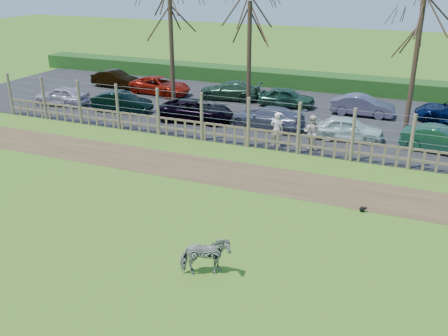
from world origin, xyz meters
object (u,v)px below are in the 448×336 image
at_px(zebra, 205,257).
at_px(visitor_b, 312,132).
at_px(tree_left, 170,16).
at_px(car_8, 160,86).
at_px(car_2, 196,111).
at_px(car_9, 230,90).
at_px(tree_mid, 250,31).
at_px(visitor_a, 277,130).
at_px(car_11, 363,106).
at_px(car_0, 62,96).
at_px(car_7, 115,79).
at_px(car_1, 122,102).
at_px(car_3, 267,118).
at_px(car_5, 441,140).
at_px(car_10, 287,97).
at_px(crow, 362,209).
at_px(car_4, 348,128).

xyz_separation_m(zebra, visitor_b, (0.36, 11.52, 0.30)).
relative_size(tree_left, car_8, 1.82).
bearing_deg(car_2, car_9, -6.84).
distance_m(tree_mid, visitor_a, 7.20).
bearing_deg(car_11, tree_mid, 110.23).
distance_m(visitor_b, car_0, 16.73).
bearing_deg(car_7, visitor_a, -113.63).
bearing_deg(visitor_a, car_2, -26.29).
distance_m(tree_mid, car_0, 12.66).
height_order(car_1, car_3, same).
bearing_deg(tree_mid, car_3, -50.29).
distance_m(tree_left, car_11, 12.40).
xyz_separation_m(tree_mid, car_5, (10.75, -2.71, -4.23)).
height_order(visitor_b, car_10, visitor_b).
distance_m(crow, car_8, 20.01).
height_order(car_2, car_11, same).
height_order(visitor_a, car_3, visitor_a).
distance_m(car_4, car_11, 4.77).
bearing_deg(car_8, tree_mid, -100.21).
relative_size(zebra, crow, 5.31).
xyz_separation_m(visitor_a, car_9, (-5.59, 7.75, -0.26)).
relative_size(visitor_b, car_2, 0.40).
bearing_deg(car_5, car_1, 97.10).
relative_size(visitor_a, car_1, 0.47).
height_order(tree_mid, crow, tree_mid).
bearing_deg(car_8, car_4, -102.73).
height_order(car_7, car_9, same).
bearing_deg(car_7, car_3, -106.74).
relative_size(car_0, car_5, 0.97).
height_order(tree_mid, visitor_a, tree_mid).
bearing_deg(car_1, car_4, -94.71).
distance_m(visitor_b, car_10, 7.89).
distance_m(car_7, car_8, 4.12).
height_order(car_3, car_8, same).
bearing_deg(car_7, crow, -119.60).
bearing_deg(car_7, car_8, -94.22).
xyz_separation_m(car_2, car_5, (12.97, -0.13, 0.00)).
distance_m(car_3, car_4, 4.40).
height_order(car_8, car_9, same).
bearing_deg(car_11, visitor_b, 169.79).
distance_m(visitor_b, car_11, 7.10).
height_order(tree_mid, car_3, tree_mid).
bearing_deg(car_10, car_0, 106.87).
bearing_deg(car_11, zebra, 175.89).
height_order(car_0, car_2, same).
bearing_deg(crow, visitor_b, 119.85).
height_order(tree_left, visitor_a, tree_left).
xyz_separation_m(tree_mid, zebra, (4.61, -16.30, -4.26)).
distance_m(zebra, car_10, 18.92).
bearing_deg(visitor_a, car_0, -11.33).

